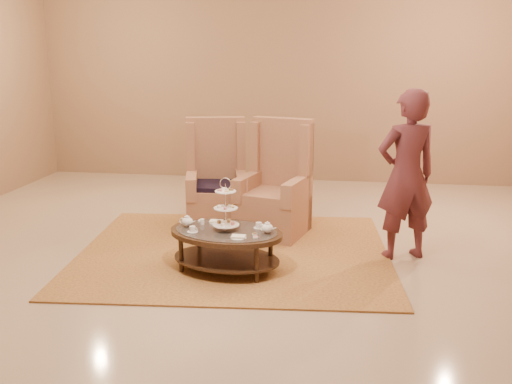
% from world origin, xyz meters
% --- Properties ---
extents(ground, '(8.00, 8.00, 0.00)m').
position_xyz_m(ground, '(0.00, 0.00, 0.00)').
color(ground, tan).
rests_on(ground, ground).
extents(ceiling, '(8.00, 8.00, 0.02)m').
position_xyz_m(ceiling, '(0.00, 0.00, 0.00)').
color(ceiling, beige).
rests_on(ceiling, ground).
extents(wall_back, '(8.00, 0.04, 3.50)m').
position_xyz_m(wall_back, '(0.00, 4.00, 1.75)').
color(wall_back, '#8C694C').
rests_on(wall_back, ground).
extents(rug, '(3.47, 2.97, 0.02)m').
position_xyz_m(rug, '(-0.12, 0.37, 0.01)').
color(rug, '#AD803D').
rests_on(rug, ground).
extents(tea_table, '(1.25, 0.98, 0.94)m').
position_xyz_m(tea_table, '(-0.10, -0.15, 0.34)').
color(tea_table, black).
rests_on(tea_table, ground).
extents(armchair_left, '(0.86, 0.88, 1.32)m').
position_xyz_m(armchair_left, '(-0.50, 1.27, 0.45)').
color(armchair_left, '#9B6749').
rests_on(armchair_left, ground).
extents(armchair_right, '(0.89, 0.91, 1.34)m').
position_xyz_m(armchair_right, '(0.23, 1.13, 0.45)').
color(armchair_right, '#9B6749').
rests_on(armchair_right, ground).
extents(person, '(0.75, 0.63, 1.75)m').
position_xyz_m(person, '(1.63, 0.51, 0.87)').
color(person, '#522329').
rests_on(person, ground).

